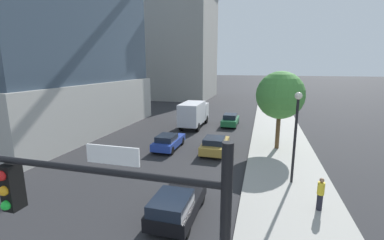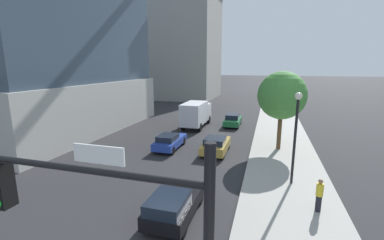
{
  "view_description": "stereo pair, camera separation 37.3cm",
  "coord_description": "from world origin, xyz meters",
  "px_view_note": "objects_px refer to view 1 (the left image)",
  "views": [
    {
      "loc": [
        6.27,
        -1.67,
        7.37
      ],
      "look_at": [
        1.55,
        15.54,
        3.61
      ],
      "focal_mm": 24.33,
      "sensor_mm": 36.0,
      "label": 1
    },
    {
      "loc": [
        6.63,
        -1.57,
        7.37
      ],
      "look_at": [
        1.55,
        15.54,
        3.61
      ],
      "focal_mm": 24.33,
      "sensor_mm": 36.0,
      "label": 2
    }
  ],
  "objects_px": {
    "street_lamp": "(296,124)",
    "car_black": "(177,204)",
    "car_blue": "(168,141)",
    "box_truck": "(194,113)",
    "street_tree": "(280,95)",
    "car_green": "(230,120)",
    "traffic_light_pole": "(118,229)",
    "construction_building": "(179,34)",
    "car_gold": "(215,145)",
    "pedestrian_yellow_shirt": "(320,194)"
  },
  "relations": [
    {
      "from": "car_blue",
      "to": "car_green",
      "type": "bearing_deg",
      "value": 68.46
    },
    {
      "from": "car_green",
      "to": "box_truck",
      "type": "distance_m",
      "value": 4.68
    },
    {
      "from": "box_truck",
      "to": "pedestrian_yellow_shirt",
      "type": "height_order",
      "value": "box_truck"
    },
    {
      "from": "car_gold",
      "to": "box_truck",
      "type": "bearing_deg",
      "value": 115.71
    },
    {
      "from": "traffic_light_pole",
      "to": "car_blue",
      "type": "bearing_deg",
      "value": 107.42
    },
    {
      "from": "street_lamp",
      "to": "box_truck",
      "type": "bearing_deg",
      "value": 126.65
    },
    {
      "from": "construction_building",
      "to": "street_lamp",
      "type": "xyz_separation_m",
      "value": [
        20.93,
        -41.75,
        -10.36
      ]
    },
    {
      "from": "street_tree",
      "to": "car_green",
      "type": "height_order",
      "value": "street_tree"
    },
    {
      "from": "traffic_light_pole",
      "to": "car_gold",
      "type": "relative_size",
      "value": 1.51
    },
    {
      "from": "car_black",
      "to": "car_gold",
      "type": "bearing_deg",
      "value": 90.0
    },
    {
      "from": "traffic_light_pole",
      "to": "construction_building",
      "type": "bearing_deg",
      "value": 106.75
    },
    {
      "from": "car_black",
      "to": "car_green",
      "type": "bearing_deg",
      "value": 90.0
    },
    {
      "from": "car_blue",
      "to": "traffic_light_pole",
      "type": "bearing_deg",
      "value": -72.58
    },
    {
      "from": "car_green",
      "to": "car_gold",
      "type": "distance_m",
      "value": 10.53
    },
    {
      "from": "car_green",
      "to": "street_lamp",
      "type": "bearing_deg",
      "value": -69.23
    },
    {
      "from": "street_tree",
      "to": "car_gold",
      "type": "distance_m",
      "value": 7.01
    },
    {
      "from": "construction_building",
      "to": "street_lamp",
      "type": "bearing_deg",
      "value": -63.38
    },
    {
      "from": "car_gold",
      "to": "pedestrian_yellow_shirt",
      "type": "bearing_deg",
      "value": -48.61
    },
    {
      "from": "car_black",
      "to": "street_lamp",
      "type": "bearing_deg",
      "value": 43.56
    },
    {
      "from": "street_tree",
      "to": "car_gold",
      "type": "relative_size",
      "value": 1.64
    },
    {
      "from": "box_truck",
      "to": "car_green",
      "type": "bearing_deg",
      "value": 23.58
    },
    {
      "from": "car_black",
      "to": "car_gold",
      "type": "height_order",
      "value": "car_black"
    },
    {
      "from": "street_tree",
      "to": "pedestrian_yellow_shirt",
      "type": "bearing_deg",
      "value": -80.7
    },
    {
      "from": "car_green",
      "to": "car_gold",
      "type": "bearing_deg",
      "value": -90.0
    },
    {
      "from": "street_lamp",
      "to": "box_truck",
      "type": "relative_size",
      "value": 0.86
    },
    {
      "from": "traffic_light_pole",
      "to": "street_lamp",
      "type": "xyz_separation_m",
      "value": [
        4.65,
        12.32,
        -0.31
      ]
    },
    {
      "from": "street_lamp",
      "to": "street_tree",
      "type": "relative_size",
      "value": 0.84
    },
    {
      "from": "car_black",
      "to": "box_truck",
      "type": "distance_m",
      "value": 19.36
    },
    {
      "from": "box_truck",
      "to": "car_black",
      "type": "bearing_deg",
      "value": -77.49
    },
    {
      "from": "construction_building",
      "to": "car_green",
      "type": "xyz_separation_m",
      "value": [
        15.16,
        -26.53,
        -13.5
      ]
    },
    {
      "from": "construction_building",
      "to": "street_tree",
      "type": "relative_size",
      "value": 4.89
    },
    {
      "from": "car_blue",
      "to": "street_tree",
      "type": "bearing_deg",
      "value": 14.35
    },
    {
      "from": "car_blue",
      "to": "car_black",
      "type": "height_order",
      "value": "car_black"
    },
    {
      "from": "street_lamp",
      "to": "car_black",
      "type": "bearing_deg",
      "value": -136.44
    },
    {
      "from": "traffic_light_pole",
      "to": "street_lamp",
      "type": "bearing_deg",
      "value": 69.31
    },
    {
      "from": "street_lamp",
      "to": "pedestrian_yellow_shirt",
      "type": "relative_size",
      "value": 3.28
    },
    {
      "from": "car_green",
      "to": "car_black",
      "type": "height_order",
      "value": "car_black"
    },
    {
      "from": "traffic_light_pole",
      "to": "street_tree",
      "type": "bearing_deg",
      "value": 78.16
    },
    {
      "from": "street_tree",
      "to": "box_truck",
      "type": "bearing_deg",
      "value": 145.68
    },
    {
      "from": "traffic_light_pole",
      "to": "street_lamp",
      "type": "height_order",
      "value": "traffic_light_pole"
    },
    {
      "from": "car_green",
      "to": "pedestrian_yellow_shirt",
      "type": "height_order",
      "value": "pedestrian_yellow_shirt"
    },
    {
      "from": "car_black",
      "to": "box_truck",
      "type": "relative_size",
      "value": 0.64
    },
    {
      "from": "street_lamp",
      "to": "car_blue",
      "type": "bearing_deg",
      "value": 155.2
    },
    {
      "from": "traffic_light_pole",
      "to": "street_tree",
      "type": "relative_size",
      "value": 0.92
    },
    {
      "from": "car_black",
      "to": "car_blue",
      "type": "bearing_deg",
      "value": 112.55
    },
    {
      "from": "car_gold",
      "to": "pedestrian_yellow_shirt",
      "type": "distance_m",
      "value": 10.31
    },
    {
      "from": "construction_building",
      "to": "street_lamp",
      "type": "height_order",
      "value": "construction_building"
    },
    {
      "from": "traffic_light_pole",
      "to": "car_green",
      "type": "distance_m",
      "value": 27.78
    },
    {
      "from": "construction_building",
      "to": "box_truck",
      "type": "xyz_separation_m",
      "value": [
        10.97,
        -28.36,
        -12.51
      ]
    },
    {
      "from": "traffic_light_pole",
      "to": "car_black",
      "type": "distance_m",
      "value": 7.72
    }
  ]
}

